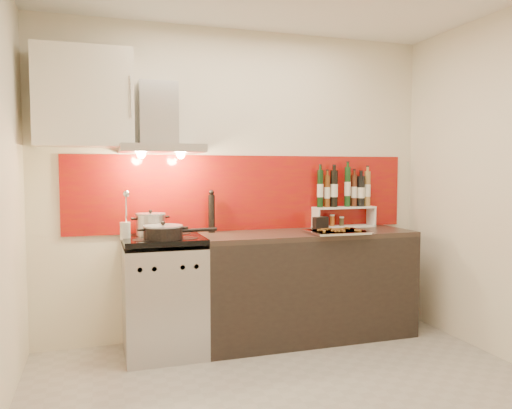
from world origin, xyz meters
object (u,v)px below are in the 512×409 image
object	(u,v)px
pepper_mill	(212,212)
saute_pan	(164,232)
counter	(307,285)
stock_pot	(151,224)
range_stove	(164,297)
baking_tray	(337,232)

from	to	relation	value
pepper_mill	saute_pan	bearing A→B (deg)	-141.54
counter	stock_pot	distance (m)	1.40
counter	stock_pot	xyz separation A→B (m)	(-1.28, 0.12, 0.55)
range_stove	counter	world-z (taller)	range_stove
range_stove	stock_pot	world-z (taller)	stock_pot
range_stove	pepper_mill	world-z (taller)	pepper_mill
range_stove	saute_pan	world-z (taller)	saute_pan
pepper_mill	baking_tray	size ratio (longest dim) A/B	0.75
range_stove	baking_tray	xyz separation A→B (m)	(1.38, -0.17, 0.47)
stock_pot	saute_pan	bearing A→B (deg)	-75.05
range_stove	saute_pan	xyz separation A→B (m)	(-0.01, -0.14, 0.52)
range_stove	pepper_mill	bearing A→B (deg)	25.70
stock_pot	saute_pan	size ratio (longest dim) A/B	0.42
pepper_mill	baking_tray	bearing A→B (deg)	-21.55
counter	saute_pan	distance (m)	1.32
saute_pan	counter	bearing A→B (deg)	6.87
stock_pot	saute_pan	distance (m)	0.27
counter	range_stove	bearing A→B (deg)	-179.77
saute_pan	baking_tray	xyz separation A→B (m)	(1.39, -0.03, -0.05)
stock_pot	pepper_mill	size ratio (longest dim) A/B	0.65
pepper_mill	range_stove	bearing A→B (deg)	-154.30
baking_tray	range_stove	bearing A→B (deg)	172.83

